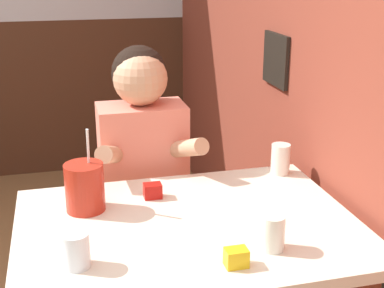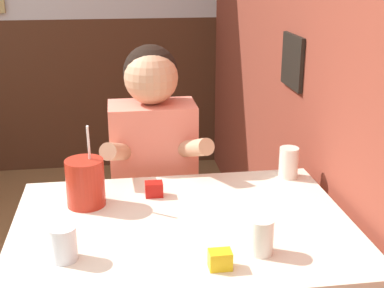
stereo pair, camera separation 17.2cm
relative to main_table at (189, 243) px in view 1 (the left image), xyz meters
name	(u,v)px [view 1 (the left image)]	position (x,y,z in m)	size (l,w,h in m)	color
main_table	(189,243)	(0.00, 0.00, 0.00)	(1.04, 0.77, 0.73)	beige
person_seated	(144,184)	(-0.05, 0.56, -0.03)	(0.42, 0.41, 1.19)	#EA7F6B
cocktail_pitcher	(85,187)	(-0.30, 0.17, 0.15)	(0.13, 0.13, 0.28)	#B22819
glass_near_pitcher	(76,250)	(-0.34, -0.16, 0.12)	(0.07, 0.07, 0.10)	silver
glass_center	(272,232)	(0.19, -0.20, 0.12)	(0.07, 0.07, 0.10)	silver
glass_far_side	(280,159)	(0.43, 0.31, 0.12)	(0.07, 0.07, 0.11)	silver
condiment_ketchup	(153,191)	(-0.07, 0.21, 0.09)	(0.06, 0.04, 0.05)	#B7140F
condiment_mustard	(236,257)	(0.06, -0.26, 0.09)	(0.06, 0.04, 0.05)	yellow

